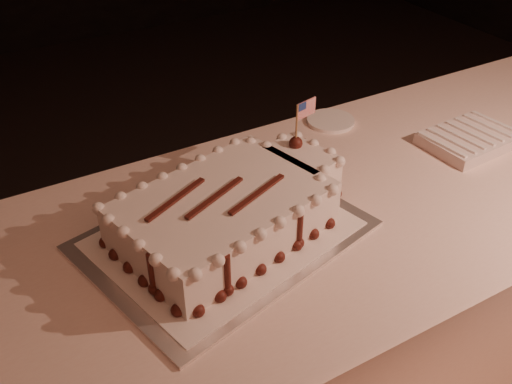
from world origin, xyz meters
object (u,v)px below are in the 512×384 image
sheet_cake (234,208)px  napkin_stack (469,139)px  cake_board (224,235)px  side_plate (331,121)px  banquet_table (316,315)px

sheet_cake → napkin_stack: size_ratio=2.23×
cake_board → side_plate: (0.51, 0.31, 0.00)m
cake_board → banquet_table: bearing=-17.3°
sheet_cake → napkin_stack: sheet_cake is taller
side_plate → banquet_table: bearing=-127.6°
sheet_cake → side_plate: 0.56m
cake_board → sheet_cake: (0.03, 0.01, 0.06)m
banquet_table → side_plate: 0.56m
napkin_stack → side_plate: (-0.25, 0.29, -0.01)m
cake_board → side_plate: 0.59m
banquet_table → side_plate: size_ratio=17.32×
side_plate → sheet_cake: bearing=-148.0°
sheet_cake → napkin_stack: 0.73m
banquet_table → cake_board: (-0.26, 0.02, 0.38)m
sheet_cake → side_plate: sheet_cake is taller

